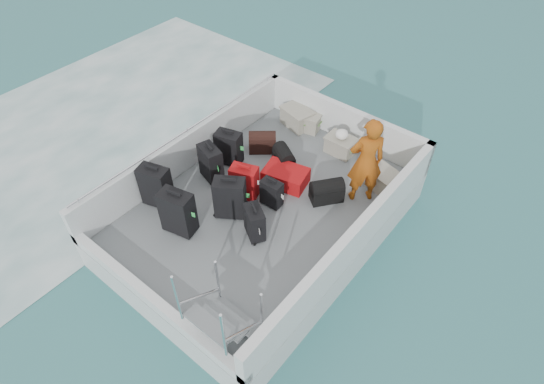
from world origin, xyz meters
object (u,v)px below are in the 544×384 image
at_px(suitcase_4, 230,198).
at_px(suitcase_5, 244,182).
at_px(crate_2, 340,146).
at_px(suitcase_3, 178,213).
at_px(crate_1, 306,121).
at_px(crate_0, 297,118).
at_px(crate_3, 382,180).
at_px(suitcase_0, 156,187).
at_px(suitcase_6, 255,223).
at_px(suitcase_1, 211,164).
at_px(suitcase_8, 286,176).
at_px(passenger, 366,161).
at_px(suitcase_2, 229,148).
at_px(suitcase_7, 272,194).

relative_size(suitcase_4, suitcase_5, 1.17).
height_order(suitcase_4, crate_2, suitcase_4).
bearing_deg(suitcase_3, crate_1, 77.52).
distance_m(crate_0, crate_3, 2.30).
bearing_deg(suitcase_0, suitcase_6, -0.75).
distance_m(suitcase_5, suitcase_6, 0.90).
bearing_deg(suitcase_1, crate_1, 96.21).
height_order(suitcase_3, crate_3, suitcase_3).
height_order(suitcase_4, crate_0, suitcase_4).
bearing_deg(suitcase_1, crate_0, 101.16).
xyz_separation_m(suitcase_8, crate_1, (-0.66, 1.53, 0.01)).
distance_m(suitcase_3, suitcase_4, 0.85).
relative_size(suitcase_0, suitcase_4, 1.04).
xyz_separation_m(suitcase_0, passenger, (2.56, 2.27, 0.42)).
relative_size(suitcase_4, crate_1, 1.36).
bearing_deg(suitcase_4, suitcase_2, 100.36).
xyz_separation_m(suitcase_1, crate_2, (1.37, 2.05, -0.19)).
relative_size(suitcase_5, passenger, 0.39).
xyz_separation_m(suitcase_6, suitcase_8, (-0.36, 1.25, -0.14)).
height_order(suitcase_3, suitcase_4, suitcase_3).
bearing_deg(suitcase_7, suitcase_3, -122.46).
xyz_separation_m(suitcase_0, suitcase_8, (1.35, 1.74, -0.23)).
xyz_separation_m(suitcase_1, suitcase_6, (1.45, -0.52, -0.06)).
relative_size(suitcase_6, suitcase_7, 1.12).
bearing_deg(suitcase_6, suitcase_4, -157.61).
distance_m(suitcase_1, suitcase_7, 1.24).
xyz_separation_m(suitcase_5, suitcase_7, (0.49, 0.13, -0.06)).
height_order(suitcase_0, suitcase_7, suitcase_0).
height_order(suitcase_3, crate_1, suitcase_3).
height_order(crate_0, crate_2, crate_0).
xyz_separation_m(suitcase_3, crate_3, (2.00, 2.88, -0.22)).
distance_m(suitcase_8, crate_2, 1.35).
xyz_separation_m(suitcase_4, crate_1, (-0.43, 2.69, -0.20)).
distance_m(suitcase_7, crate_0, 2.29).
bearing_deg(crate_1, suitcase_1, -100.53).
relative_size(suitcase_1, suitcase_4, 0.94).
height_order(suitcase_2, suitcase_6, suitcase_2).
bearing_deg(suitcase_6, suitcase_1, -168.35).
bearing_deg(suitcase_8, suitcase_3, 148.89).
bearing_deg(suitcase_7, suitcase_6, -74.90).
height_order(suitcase_2, suitcase_3, suitcase_3).
bearing_deg(suitcase_2, suitcase_4, -62.23).
relative_size(suitcase_1, passenger, 0.43).
distance_m(suitcase_8, passenger, 1.47).
bearing_deg(crate_2, passenger, -40.53).
xyz_separation_m(crate_1, passenger, (1.87, -1.01, 0.64)).
height_order(suitcase_0, crate_0, suitcase_0).
relative_size(suitcase_4, crate_2, 1.42).
relative_size(suitcase_1, crate_0, 1.16).
bearing_deg(suitcase_1, passenger, 45.62).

